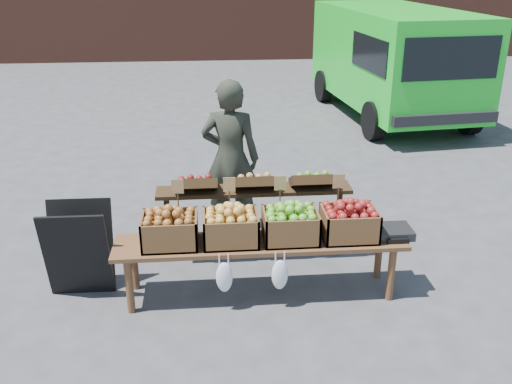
{
  "coord_description": "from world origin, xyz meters",
  "views": [
    {
      "loc": [
        0.62,
        -4.81,
        3.01
      ],
      "look_at": [
        1.07,
        0.36,
        0.85
      ],
      "focal_mm": 40.0,
      "sensor_mm": 36.0,
      "label": 1
    }
  ],
  "objects_px": {
    "chalkboard_sign": "(79,250)",
    "crate_red_apples": "(290,226)",
    "vendor": "(230,158)",
    "crate_golden_apples": "(170,231)",
    "back_table": "(254,213)",
    "crate_green_apples": "(349,224)",
    "crate_russet_pears": "(231,228)",
    "display_bench": "(261,267)",
    "weighing_scale": "(393,232)",
    "delivery_van": "(392,64)"
  },
  "relations": [
    {
      "from": "back_table",
      "to": "crate_green_apples",
      "type": "bearing_deg",
      "value": -41.13
    },
    {
      "from": "vendor",
      "to": "crate_green_apples",
      "type": "height_order",
      "value": "vendor"
    },
    {
      "from": "display_bench",
      "to": "crate_russet_pears",
      "type": "relative_size",
      "value": 5.4
    },
    {
      "from": "crate_russet_pears",
      "to": "crate_red_apples",
      "type": "xyz_separation_m",
      "value": [
        0.55,
        0.0,
        0.0
      ]
    },
    {
      "from": "crate_golden_apples",
      "to": "crate_green_apples",
      "type": "xyz_separation_m",
      "value": [
        1.65,
        0.0,
        0.0
      ]
    },
    {
      "from": "display_bench",
      "to": "crate_russet_pears",
      "type": "xyz_separation_m",
      "value": [
        -0.27,
        0.0,
        0.42
      ]
    },
    {
      "from": "vendor",
      "to": "crate_golden_apples",
      "type": "xyz_separation_m",
      "value": [
        -0.61,
        -1.39,
        -0.19
      ]
    },
    {
      "from": "chalkboard_sign",
      "to": "display_bench",
      "type": "relative_size",
      "value": 0.34
    },
    {
      "from": "vendor",
      "to": "crate_green_apples",
      "type": "bearing_deg",
      "value": 139.17
    },
    {
      "from": "crate_green_apples",
      "to": "chalkboard_sign",
      "type": "bearing_deg",
      "value": 175.94
    },
    {
      "from": "crate_golden_apples",
      "to": "crate_russet_pears",
      "type": "height_order",
      "value": "same"
    },
    {
      "from": "chalkboard_sign",
      "to": "crate_russet_pears",
      "type": "xyz_separation_m",
      "value": [
        1.42,
        -0.18,
        0.25
      ]
    },
    {
      "from": "chalkboard_sign",
      "to": "display_bench",
      "type": "xyz_separation_m",
      "value": [
        1.69,
        -0.18,
        -0.17
      ]
    },
    {
      "from": "chalkboard_sign",
      "to": "weighing_scale",
      "type": "height_order",
      "value": "chalkboard_sign"
    },
    {
      "from": "vendor",
      "to": "display_bench",
      "type": "xyz_separation_m",
      "value": [
        0.21,
        -1.39,
        -0.61
      ]
    },
    {
      "from": "crate_russet_pears",
      "to": "weighing_scale",
      "type": "distance_m",
      "value": 1.53
    },
    {
      "from": "chalkboard_sign",
      "to": "crate_golden_apples",
      "type": "distance_m",
      "value": 0.92
    },
    {
      "from": "crate_red_apples",
      "to": "vendor",
      "type": "bearing_deg",
      "value": 109.35
    },
    {
      "from": "chalkboard_sign",
      "to": "crate_golden_apples",
      "type": "bearing_deg",
      "value": -10.94
    },
    {
      "from": "vendor",
      "to": "crate_golden_apples",
      "type": "distance_m",
      "value": 1.53
    },
    {
      "from": "display_bench",
      "to": "crate_red_apples",
      "type": "distance_m",
      "value": 0.51
    },
    {
      "from": "delivery_van",
      "to": "crate_red_apples",
      "type": "xyz_separation_m",
      "value": [
        -2.91,
        -6.31,
        -0.33
      ]
    },
    {
      "from": "weighing_scale",
      "to": "back_table",
      "type": "bearing_deg",
      "value": 150.04
    },
    {
      "from": "delivery_van",
      "to": "crate_russet_pears",
      "type": "height_order",
      "value": "delivery_van"
    },
    {
      "from": "chalkboard_sign",
      "to": "crate_golden_apples",
      "type": "relative_size",
      "value": 1.82
    },
    {
      "from": "display_bench",
      "to": "crate_green_apples",
      "type": "distance_m",
      "value": 0.93
    },
    {
      "from": "back_table",
      "to": "chalkboard_sign",
      "type": "bearing_deg",
      "value": -162.29
    },
    {
      "from": "delivery_van",
      "to": "back_table",
      "type": "height_order",
      "value": "delivery_van"
    },
    {
      "from": "vendor",
      "to": "display_bench",
      "type": "distance_m",
      "value": 1.53
    },
    {
      "from": "back_table",
      "to": "crate_golden_apples",
      "type": "distance_m",
      "value": 1.11
    },
    {
      "from": "delivery_van",
      "to": "crate_green_apples",
      "type": "height_order",
      "value": "delivery_van"
    },
    {
      "from": "back_table",
      "to": "display_bench",
      "type": "height_order",
      "value": "back_table"
    },
    {
      "from": "crate_green_apples",
      "to": "crate_red_apples",
      "type": "bearing_deg",
      "value": 180.0
    },
    {
      "from": "delivery_van",
      "to": "weighing_scale",
      "type": "height_order",
      "value": "delivery_van"
    },
    {
      "from": "chalkboard_sign",
      "to": "weighing_scale",
      "type": "distance_m",
      "value": 2.95
    },
    {
      "from": "crate_russet_pears",
      "to": "crate_golden_apples",
      "type": "bearing_deg",
      "value": 180.0
    },
    {
      "from": "display_bench",
      "to": "crate_russet_pears",
      "type": "height_order",
      "value": "crate_russet_pears"
    },
    {
      "from": "crate_green_apples",
      "to": "vendor",
      "type": "bearing_deg",
      "value": 126.8
    },
    {
      "from": "chalkboard_sign",
      "to": "crate_red_apples",
      "type": "relative_size",
      "value": 1.82
    },
    {
      "from": "vendor",
      "to": "crate_red_apples",
      "type": "height_order",
      "value": "vendor"
    },
    {
      "from": "back_table",
      "to": "crate_russet_pears",
      "type": "distance_m",
      "value": 0.79
    },
    {
      "from": "vendor",
      "to": "chalkboard_sign",
      "type": "xyz_separation_m",
      "value": [
        -1.48,
        -1.21,
        -0.44
      ]
    },
    {
      "from": "back_table",
      "to": "crate_red_apples",
      "type": "xyz_separation_m",
      "value": [
        0.27,
        -0.72,
        0.19
      ]
    },
    {
      "from": "weighing_scale",
      "to": "vendor",
      "type": "bearing_deg",
      "value": 136.52
    },
    {
      "from": "delivery_van",
      "to": "crate_golden_apples",
      "type": "xyz_separation_m",
      "value": [
        -4.01,
        -6.31,
        -0.33
      ]
    },
    {
      "from": "crate_green_apples",
      "to": "weighing_scale",
      "type": "bearing_deg",
      "value": 0.0
    },
    {
      "from": "chalkboard_sign",
      "to": "weighing_scale",
      "type": "xyz_separation_m",
      "value": [
        2.94,
        -0.18,
        0.15
      ]
    },
    {
      "from": "vendor",
      "to": "delivery_van",
      "type": "bearing_deg",
      "value": -112.24
    },
    {
      "from": "crate_red_apples",
      "to": "display_bench",
      "type": "bearing_deg",
      "value": 180.0
    },
    {
      "from": "display_bench",
      "to": "crate_russet_pears",
      "type": "bearing_deg",
      "value": 180.0
    }
  ]
}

